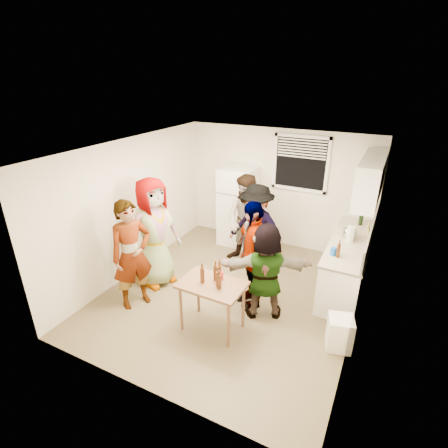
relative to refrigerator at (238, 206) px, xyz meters
The scene contains 23 objects.
room 2.20m from the refrigerator, 68.25° to the right, with size 4.00×4.50×2.50m, color silver, non-canonical shape.
window 1.60m from the refrigerator, 15.38° to the left, with size 1.12×0.10×1.06m, color white, non-canonical shape.
refrigerator is the anchor object (origin of this frame).
counter_lower 2.59m from the refrigerator, 16.59° to the right, with size 0.60×2.20×0.86m, color white.
countertop 2.56m from the refrigerator, 16.59° to the right, with size 0.64×2.22×0.04m, color beige.
backsplash 2.84m from the refrigerator, 14.94° to the right, with size 0.03×2.20×0.36m, color #ABA79D.
upper_cabinets 2.85m from the refrigerator, 11.61° to the right, with size 0.34×1.60×0.70m, color white.
kettle 2.48m from the refrigerator, 14.70° to the right, with size 0.26×0.22×0.22m, color silver, non-canonical shape.
paper_towel 2.56m from the refrigerator, 18.12° to the right, with size 0.13×0.13×0.28m, color white.
wine_bottle 2.50m from the refrigerator, ahead, with size 0.08×0.08×0.30m, color black.
beer_bottle_counter 2.75m from the refrigerator, 31.29° to the right, with size 0.06×0.06×0.22m, color #47230C.
blue_cup 2.67m from the refrigerator, 31.45° to the right, with size 0.09×0.09×0.13m, color blue.
picture_frame 2.69m from the refrigerator, ahead, with size 0.02×0.20×0.16m, color #EBD659.
trash_bin 3.57m from the refrigerator, 41.75° to the right, with size 0.33×0.33×0.48m, color white.
serving_table 3.04m from the refrigerator, 72.50° to the right, with size 0.92×0.62×0.78m, color brown, non-canonical shape.
beer_bottle_table 3.02m from the refrigerator, 70.12° to the right, with size 0.05×0.05×0.21m, color #47230C.
red_cup 2.79m from the refrigerator, 70.50° to the right, with size 0.09×0.09×0.12m, color red.
guest_grey 2.37m from the refrigerator, 106.13° to the right, with size 0.96×1.96×0.62m, color gray.
guest_stripe 2.98m from the refrigerator, 100.75° to the right, with size 0.66×1.80×0.43m, color #141933.
guest_back_left 1.28m from the refrigerator, 54.26° to the right, with size 0.88×1.81×0.68m, color brown.
guest_back_right 1.52m from the refrigerator, 49.78° to the right, with size 1.11×1.72×0.64m, color #3A3A3E.
guest_black 2.41m from the refrigerator, 59.63° to the right, with size 1.05×1.79×0.44m, color black.
guest_orange 2.71m from the refrigerator, 55.93° to the right, with size 1.44×1.56×0.46m, color #CA7746.
Camera 1 is at (2.16, -4.55, 3.55)m, focal length 28.00 mm.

